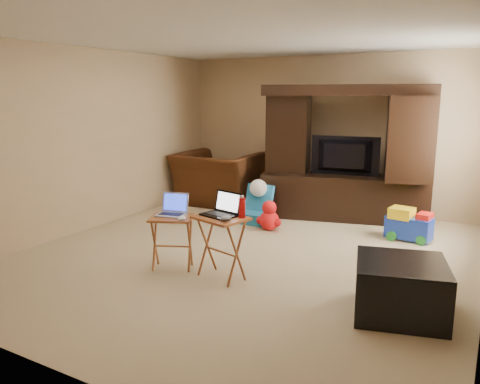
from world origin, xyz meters
The scene contains 19 objects.
floor centered at (0.00, 0.00, 0.00)m, with size 5.50×5.50×0.00m, color #C5B388.
ceiling centered at (0.00, 0.00, 2.50)m, with size 5.50×5.50×0.00m, color silver.
wall_back centered at (0.00, 2.75, 1.25)m, with size 5.00×5.00×0.00m, color tan.
wall_front centered at (0.00, -2.75, 1.25)m, with size 5.00×5.00×0.00m, color tan.
wall_left centered at (-2.50, 0.00, 1.25)m, with size 5.50×5.50×0.00m, color tan.
entertainment_center centered at (0.47, 2.20, 1.01)m, with size 2.46×0.62×2.01m, color black.
television centered at (0.47, 2.15, 0.97)m, with size 1.02×0.13×0.59m, color black.
recliner centered at (-1.73, 2.13, 0.44)m, with size 1.36×1.19×0.89m, color #46220F.
child_rocker centered at (-0.60, 1.31, 0.28)m, with size 0.42×0.48×0.56m, color #1C6A9B, non-canonical shape.
plush_toy centered at (-0.24, 1.07, 0.21)m, with size 0.38×0.32×0.43m, color red, non-canonical shape.
push_toy centered at (1.55, 1.56, 0.21)m, with size 0.57×0.41×0.43m, color #1735BD, non-canonical shape.
ottoman centered at (1.86, -0.72, 0.24)m, with size 0.74×0.74×0.48m, color black.
tray_table_left centered at (-0.52, -0.79, 0.29)m, with size 0.45×0.36×0.58m, color #A35027.
tray_table_right centered at (0.09, -0.76, 0.33)m, with size 0.50×0.40×0.65m, color #A65728.
laptop_left centered at (-0.55, -0.76, 0.70)m, with size 0.30×0.25×0.24m, color #A4A4A8.
laptop_right centered at (0.05, -0.74, 0.77)m, with size 0.34×0.28×0.24m, color black.
mouse_left centered at (-0.33, -0.86, 0.61)m, with size 0.08×0.12×0.05m, color white.
mouse_right centered at (0.22, -0.88, 0.68)m, with size 0.08×0.13×0.05m, color #444449.
water_bottle centered at (0.29, -0.68, 0.75)m, with size 0.06×0.06×0.20m, color red.
Camera 1 is at (2.50, -4.67, 1.86)m, focal length 35.00 mm.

